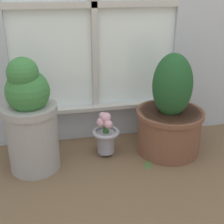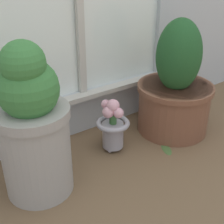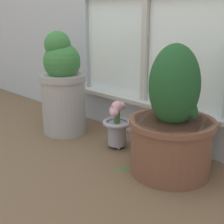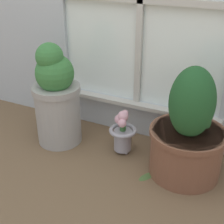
{
  "view_description": "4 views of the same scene",
  "coord_description": "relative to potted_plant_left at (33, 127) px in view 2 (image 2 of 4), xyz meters",
  "views": [
    {
      "loc": [
        -0.28,
        -1.35,
        0.99
      ],
      "look_at": [
        0.04,
        0.19,
        0.3
      ],
      "focal_mm": 50.0,
      "sensor_mm": 36.0,
      "label": 1
    },
    {
      "loc": [
        -0.75,
        -0.8,
        0.89
      ],
      "look_at": [
        -0.03,
        0.2,
        0.25
      ],
      "focal_mm": 50.0,
      "sensor_mm": 36.0,
      "label": 2
    },
    {
      "loc": [
        1.15,
        -0.93,
        0.72
      ],
      "look_at": [
        0.02,
        0.22,
        0.22
      ],
      "focal_mm": 50.0,
      "sensor_mm": 36.0,
      "label": 3
    },
    {
      "loc": [
        0.65,
        -1.18,
        1.08
      ],
      "look_at": [
        -0.05,
        0.24,
        0.26
      ],
      "focal_mm": 50.0,
      "sensor_mm": 36.0,
      "label": 4
    }
  ],
  "objects": [
    {
      "name": "flower_vase",
      "position": [
        0.41,
        0.06,
        -0.16
      ],
      "size": [
        0.16,
        0.16,
        0.27
      ],
      "color": "#99939E",
      "rests_on": "ground_plane"
    },
    {
      "name": "potted_plant_left",
      "position": [
        0.0,
        0.0,
        0.0
      ],
      "size": [
        0.29,
        0.29,
        0.63
      ],
      "color": "#9E9993",
      "rests_on": "ground_plane"
    },
    {
      "name": "fallen_leaf",
      "position": [
        0.63,
        -0.1,
        -0.29
      ],
      "size": [
        0.09,
        0.12,
        0.01
      ],
      "color": "#476633",
      "rests_on": "ground_plane"
    },
    {
      "name": "potted_plant_right",
      "position": [
        0.8,
        0.03,
        -0.06
      ],
      "size": [
        0.4,
        0.4,
        0.61
      ],
      "color": "brown",
      "rests_on": "ground_plane"
    },
    {
      "name": "ground_plane",
      "position": [
        0.4,
        -0.2,
        -0.3
      ],
      "size": [
        10.0,
        10.0,
        0.0
      ],
      "primitive_type": "plane",
      "color": "brown"
    }
  ]
}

